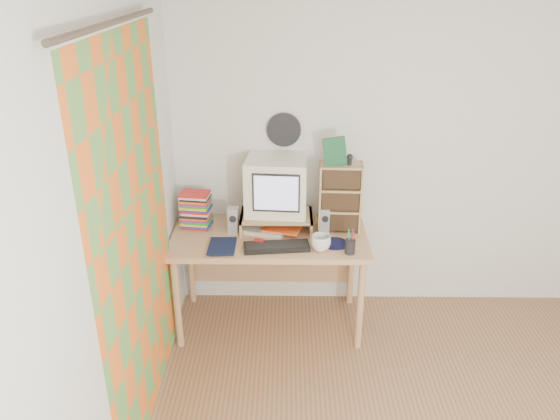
{
  "coord_description": "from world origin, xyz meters",
  "views": [
    {
      "loc": [
        -0.91,
        -2.11,
        2.51
      ],
      "look_at": [
        -0.95,
        1.33,
        0.97
      ],
      "focal_mm": 35.0,
      "sensor_mm": 36.0,
      "label": 1
    }
  ],
  "objects_px": {
    "keyboard": "(276,247)",
    "mug": "(321,243)",
    "desk": "(270,248)",
    "dvd_stack": "(196,209)",
    "cd_rack": "(340,198)",
    "crt_monitor": "(277,186)",
    "diary": "(209,245)"
  },
  "relations": [
    {
      "from": "diary",
      "to": "crt_monitor",
      "type": "bearing_deg",
      "value": 36.61
    },
    {
      "from": "dvd_stack",
      "to": "diary",
      "type": "xyz_separation_m",
      "value": [
        0.13,
        -0.33,
        -0.12
      ]
    },
    {
      "from": "keyboard",
      "to": "desk",
      "type": "bearing_deg",
      "value": 95.34
    },
    {
      "from": "desk",
      "to": "dvd_stack",
      "type": "distance_m",
      "value": 0.61
    },
    {
      "from": "desk",
      "to": "keyboard",
      "type": "distance_m",
      "value": 0.31
    },
    {
      "from": "crt_monitor",
      "to": "diary",
      "type": "distance_m",
      "value": 0.65
    },
    {
      "from": "dvd_stack",
      "to": "desk",
      "type": "bearing_deg",
      "value": -0.19
    },
    {
      "from": "keyboard",
      "to": "mug",
      "type": "xyz_separation_m",
      "value": [
        0.3,
        -0.01,
        0.04
      ]
    },
    {
      "from": "mug",
      "to": "diary",
      "type": "xyz_separation_m",
      "value": [
        -0.77,
        0.02,
        -0.03
      ]
    },
    {
      "from": "dvd_stack",
      "to": "cd_rack",
      "type": "height_order",
      "value": "cd_rack"
    },
    {
      "from": "keyboard",
      "to": "cd_rack",
      "type": "bearing_deg",
      "value": 27.84
    },
    {
      "from": "keyboard",
      "to": "dvd_stack",
      "type": "relative_size",
      "value": 1.55
    },
    {
      "from": "desk",
      "to": "diary",
      "type": "xyz_separation_m",
      "value": [
        -0.41,
        -0.26,
        0.16
      ]
    },
    {
      "from": "desk",
      "to": "dvd_stack",
      "type": "height_order",
      "value": "dvd_stack"
    },
    {
      "from": "keyboard",
      "to": "mug",
      "type": "bearing_deg",
      "value": -8.98
    },
    {
      "from": "keyboard",
      "to": "dvd_stack",
      "type": "xyz_separation_m",
      "value": [
        -0.59,
        0.34,
        0.13
      ]
    },
    {
      "from": "desk",
      "to": "cd_rack",
      "type": "bearing_deg",
      "value": 4.82
    },
    {
      "from": "keyboard",
      "to": "diary",
      "type": "xyz_separation_m",
      "value": [
        -0.47,
        0.01,
        0.01
      ]
    },
    {
      "from": "desk",
      "to": "diary",
      "type": "bearing_deg",
      "value": -147.79
    },
    {
      "from": "cd_rack",
      "to": "crt_monitor",
      "type": "bearing_deg",
      "value": 177.07
    },
    {
      "from": "crt_monitor",
      "to": "dvd_stack",
      "type": "bearing_deg",
      "value": -174.09
    },
    {
      "from": "diary",
      "to": "keyboard",
      "type": "bearing_deg",
      "value": -1.12
    },
    {
      "from": "keyboard",
      "to": "dvd_stack",
      "type": "distance_m",
      "value": 0.7
    },
    {
      "from": "crt_monitor",
      "to": "diary",
      "type": "relative_size",
      "value": 1.88
    },
    {
      "from": "cd_rack",
      "to": "diary",
      "type": "distance_m",
      "value": 0.99
    },
    {
      "from": "keyboard",
      "to": "cd_rack",
      "type": "distance_m",
      "value": 0.59
    },
    {
      "from": "dvd_stack",
      "to": "keyboard",
      "type": "bearing_deg",
      "value": -22.1
    },
    {
      "from": "keyboard",
      "to": "diary",
      "type": "relative_size",
      "value": 1.98
    },
    {
      "from": "crt_monitor",
      "to": "mug",
      "type": "distance_m",
      "value": 0.55
    },
    {
      "from": "crt_monitor",
      "to": "desk",
      "type": "bearing_deg",
      "value": -115.4
    },
    {
      "from": "dvd_stack",
      "to": "mug",
      "type": "xyz_separation_m",
      "value": [
        0.89,
        -0.35,
        -0.09
      ]
    },
    {
      "from": "keyboard",
      "to": "dvd_stack",
      "type": "bearing_deg",
      "value": 143.89
    }
  ]
}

